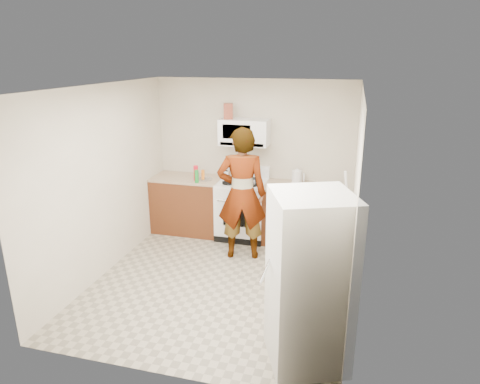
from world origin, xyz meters
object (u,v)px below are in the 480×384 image
(kettle, at_px, (297,177))
(saucepan, at_px, (236,174))
(gas_range, at_px, (242,208))
(person, at_px, (242,194))
(microwave, at_px, (245,132))
(fridge, at_px, (309,281))

(kettle, height_order, saucepan, kettle)
(gas_range, distance_m, saucepan, 0.56)
(gas_range, relative_size, saucepan, 4.53)
(saucepan, bearing_deg, person, -68.87)
(gas_range, relative_size, microwave, 1.49)
(saucepan, bearing_deg, gas_range, -34.02)
(fridge, bearing_deg, saucepan, 95.98)
(fridge, height_order, kettle, fridge)
(microwave, xyz_separation_m, person, (0.17, -0.83, -0.74))
(microwave, xyz_separation_m, fridge, (1.34, -2.84, -0.85))
(gas_range, height_order, microwave, microwave)
(fridge, xyz_separation_m, kettle, (-0.50, 2.87, 0.18))
(microwave, distance_m, person, 1.12)
(gas_range, bearing_deg, fridge, -63.68)
(gas_range, distance_m, kettle, 1.01)
(person, relative_size, kettle, 10.02)
(fridge, height_order, saucepan, fridge)
(gas_range, height_order, saucepan, gas_range)
(gas_range, xyz_separation_m, saucepan, (-0.13, 0.09, 0.54))
(person, xyz_separation_m, saucepan, (-0.30, 0.79, 0.06))
(microwave, relative_size, fridge, 0.45)
(fridge, relative_size, kettle, 8.87)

